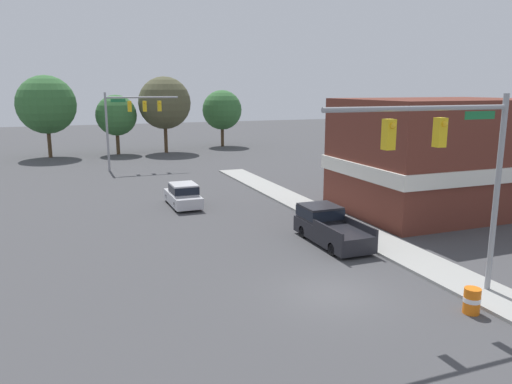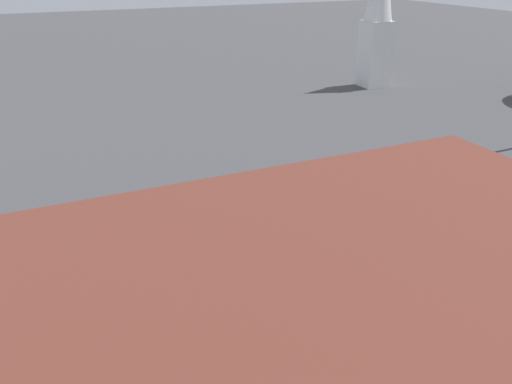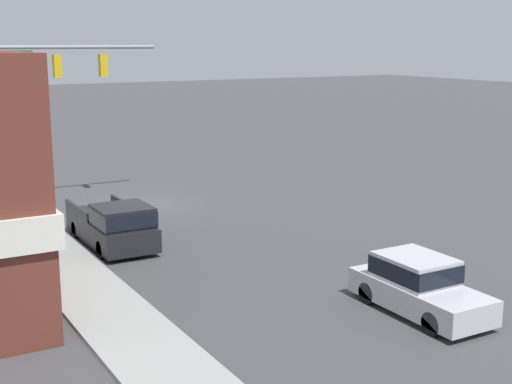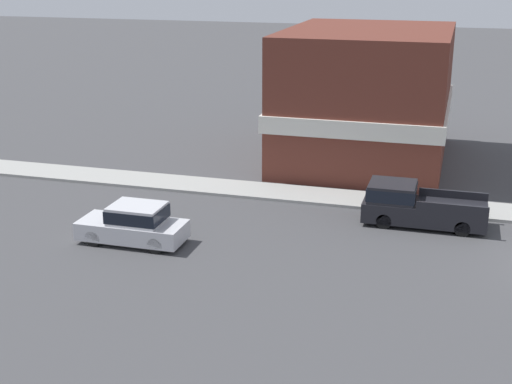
% 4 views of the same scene
% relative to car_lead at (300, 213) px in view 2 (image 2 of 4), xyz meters
% --- Properties ---
extents(car_lead, '(1.82, 4.38, 1.65)m').
position_rel_car_lead_xyz_m(car_lead, '(0.00, 0.00, 0.00)').
color(car_lead, black).
rests_on(car_lead, ground).
extents(church_steeple, '(2.27, 2.27, 11.81)m').
position_rel_car_lead_xyz_m(church_steeple, '(-19.57, 17.81, 5.33)').
color(church_steeple, white).
rests_on(church_steeple, ground).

